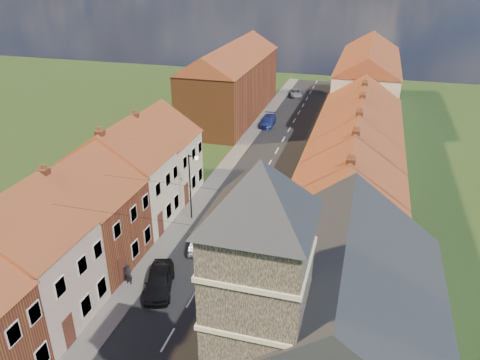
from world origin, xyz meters
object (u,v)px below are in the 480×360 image
Objects in this scene: car_near at (159,281)px; car_far at (268,121)px; pedestrian_left at (128,274)px; lamppost at (191,183)px; car_mid at (202,240)px; pedestrian_right at (254,273)px; church at (327,326)px; car_distant at (296,93)px.

car_far is at bearing 73.78° from car_near.
lamppost is at bearing 85.52° from pedestrian_left.
pedestrian_right reaches higher than car_mid.
pedestrian_right is (5.20, -3.58, 0.38)m from car_mid.
car_mid is (2.31, -3.89, -2.90)m from lamppost.
church is at bearing -47.70° from car_near.
pedestrian_right is at bearing 16.53° from pedestrian_left.
car_distant is at bearing 100.83° from church.
church is 9.43× the size of pedestrian_left.
church is 60.97m from car_distant.
lamppost is (-13.17, 16.68, -2.34)m from church.
lamppost is 10.21m from pedestrian_left.
car_distant is at bearing -81.41° from pedestrian_right.
car_near is (1.34, -9.74, -2.78)m from lamppost.
church reaches higher than car_near.
church is 21.38m from lamppost.
church reaches higher than pedestrian_left.
pedestrian_left reaches higher than car_distant.
lamppost reaches higher than pedestrian_left.
car_far is at bearing -106.08° from car_distant.
car_distant is at bearing 72.22° from car_near.
car_near is 1.10× the size of car_distant.
car_mid is 0.83× the size of car_far.
lamppost is 10.90m from pedestrian_right.
church is 3.42× the size of car_near.
pedestrian_left is (-2.28, -0.09, 0.17)m from car_near.
church is 2.53× the size of lamppost.
car_far is 1.15× the size of car_distant.
pedestrian_left is at bearing 154.12° from church.
car_distant is 2.26× the size of pedestrian_right.
lamppost is 1.29× the size of car_far.
lamppost is 43.12m from car_distant.
lamppost is 10.22m from car_near.
church is 3.76× the size of car_distant.
lamppost is 1.35× the size of car_near.
pedestrian_right is (6.88, -34.34, 0.34)m from car_far.
church is 14.64m from car_near.
car_mid is 6.77m from pedestrian_left.
church is 3.93× the size of car_mid.
car_far is at bearing 88.64° from lamppost.
car_distant is at bearing 88.04° from pedestrian_left.
car_far is 2.90× the size of pedestrian_left.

